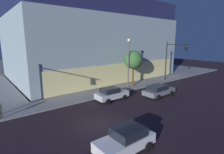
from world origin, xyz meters
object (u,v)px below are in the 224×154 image
(traffic_light_far_corner, at_px, (173,55))
(car_white, at_px, (126,140))
(modern_building, at_px, (90,41))
(car_silver, at_px, (111,94))
(car_grey, at_px, (159,90))
(street_lamp_sidewalk, at_px, (129,58))
(sidewalk_tree, at_px, (133,60))

(traffic_light_far_corner, distance_m, car_white, 22.70)
(modern_building, bearing_deg, car_white, -116.65)
(car_white, distance_m, car_silver, 10.47)
(car_white, xyz_separation_m, car_grey, (11.57, 6.14, -0.03))
(car_silver, bearing_deg, traffic_light_far_corner, 4.29)
(car_white, bearing_deg, street_lamp_sidewalk, 46.02)
(modern_building, bearing_deg, car_grey, -92.34)
(traffic_light_far_corner, height_order, sidewalk_tree, traffic_light_far_corner)
(modern_building, xyz_separation_m, sidewalk_tree, (-0.18, -13.01, -2.82))
(street_lamp_sidewalk, xyz_separation_m, car_silver, (-4.91, -2.20, -4.03))
(modern_building, height_order, sidewalk_tree, modern_building)
(street_lamp_sidewalk, bearing_deg, car_white, -133.98)
(traffic_light_far_corner, xyz_separation_m, car_grey, (-8.50, -3.72, -3.95))
(car_grey, bearing_deg, car_silver, 155.81)
(sidewalk_tree, xyz_separation_m, car_white, (-12.14, -11.55, -3.53))
(street_lamp_sidewalk, distance_m, car_white, 15.78)
(modern_building, relative_size, car_grey, 6.36)
(modern_building, relative_size, car_silver, 7.18)
(street_lamp_sidewalk, height_order, car_grey, street_lamp_sidewalk)
(modern_building, bearing_deg, traffic_light_far_corner, -62.21)
(traffic_light_far_corner, distance_m, car_grey, 10.08)
(sidewalk_tree, bearing_deg, traffic_light_far_corner, -11.99)
(sidewalk_tree, xyz_separation_m, car_grey, (-0.57, -5.40, -3.56))
(modern_building, relative_size, traffic_light_far_corner, 4.35)
(modern_building, height_order, car_grey, modern_building)
(car_grey, bearing_deg, street_lamp_sidewalk, 101.28)
(modern_building, distance_m, traffic_light_far_corner, 16.78)
(car_grey, bearing_deg, sidewalk_tree, 83.93)
(street_lamp_sidewalk, distance_m, sidewalk_tree, 1.71)
(modern_building, bearing_deg, sidewalk_tree, -90.79)
(sidewalk_tree, relative_size, car_white, 1.39)
(modern_building, xyz_separation_m, traffic_light_far_corner, (7.74, -14.69, -2.43))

